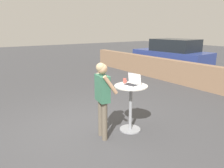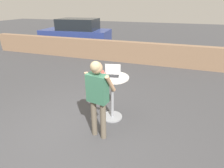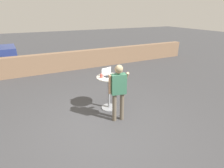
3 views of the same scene
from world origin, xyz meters
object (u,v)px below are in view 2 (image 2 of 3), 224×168
Objects in this scene: cafe_table at (112,92)px; standing_person at (97,92)px; laptop at (112,74)px; parked_car_near_street at (77,32)px; coffee_mug at (102,73)px.

cafe_table is 0.77m from standing_person.
laptop is 8.21m from parked_car_near_street.
standing_person is (-0.04, -0.73, -0.10)m from laptop.
laptop is 0.74m from standing_person.
parked_car_near_street reaches higher than cafe_table.
parked_car_near_street is (-4.43, 6.79, -0.26)m from coffee_mug.
coffee_mug is at bearing -56.91° from parked_car_near_street.
parked_car_near_street is at bearing 124.49° from laptop.
parked_car_near_street is (-4.60, 7.49, -0.16)m from standing_person.
cafe_table is 0.24× the size of parked_car_near_street.
laptop is at bearing 86.83° from standing_person.
cafe_table is 2.74× the size of laptop.
standing_person is at bearing -93.17° from laptop.
coffee_mug is (-0.23, 0.01, 0.41)m from cafe_table.
standing_person is at bearing -75.77° from coffee_mug.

